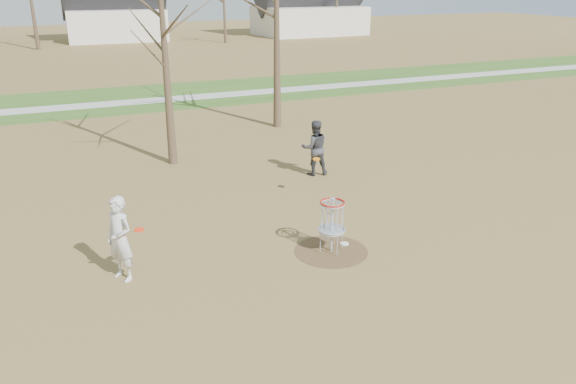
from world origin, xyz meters
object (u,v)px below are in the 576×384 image
Objects in this scene: disc_golf_basket at (332,217)px; player_throwing at (315,148)px; player_standing at (120,239)px; disc_grounded at (344,244)px.

player_throwing is at bearing 68.28° from disc_golf_basket.
player_standing is 1.43× the size of disc_golf_basket.
player_standing is at bearing 45.91° from player_throwing.
player_standing is 4.87m from disc_golf_basket.
player_throwing is 5.50m from disc_grounded.
disc_golf_basket is (-2.14, -5.37, -0.02)m from player_throwing.
player_standing is 5.41m from disc_grounded.
player_standing is at bearing 175.30° from disc_grounded.
disc_golf_basket is (4.83, -0.64, -0.05)m from player_standing.
player_standing is 1.03× the size of player_throwing.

